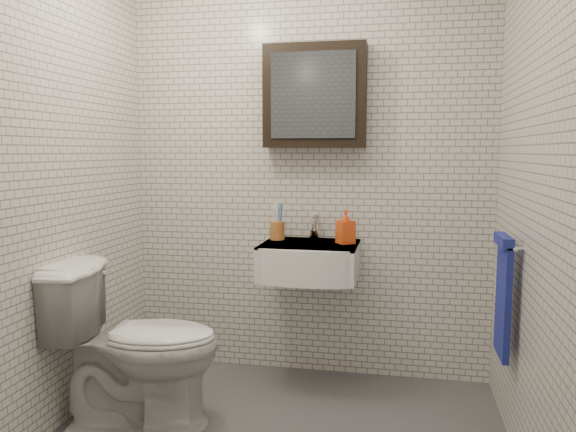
{
  "coord_description": "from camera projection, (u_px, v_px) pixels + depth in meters",
  "views": [
    {
      "loc": [
        0.56,
        -2.38,
        1.38
      ],
      "look_at": [
        -0.01,
        0.45,
        1.04
      ],
      "focal_mm": 35.0,
      "sensor_mm": 36.0,
      "label": 1
    }
  ],
  "objects": [
    {
      "name": "faucet",
      "position": [
        314.0,
        228.0,
        3.38
      ],
      "size": [
        0.06,
        0.2,
        0.15
      ],
      "color": "silver",
      "rests_on": "washbasin"
    },
    {
      "name": "toilet",
      "position": [
        137.0,
        344.0,
        2.82
      ],
      "size": [
        0.88,
        0.58,
        0.83
      ],
      "primitive_type": "imported",
      "rotation": [
        0.0,
        0.0,
        1.72
      ],
      "color": "white",
      "rests_on": "ground"
    },
    {
      "name": "towel_rail",
      "position": [
        504.0,
        291.0,
        2.64
      ],
      "size": [
        0.09,
        0.3,
        0.58
      ],
      "color": "silver",
      "rests_on": "room_shell"
    },
    {
      "name": "mirror_cabinet",
      "position": [
        315.0,
        96.0,
        3.29
      ],
      "size": [
        0.6,
        0.15,
        0.6
      ],
      "color": "black",
      "rests_on": "room_shell"
    },
    {
      "name": "washbasin",
      "position": [
        309.0,
        261.0,
        3.21
      ],
      "size": [
        0.55,
        0.5,
        0.2
      ],
      "color": "white",
      "rests_on": "room_shell"
    },
    {
      "name": "room_shell",
      "position": [
        270.0,
        131.0,
        2.42
      ],
      "size": [
        2.22,
        2.02,
        2.51
      ],
      "color": "silver",
      "rests_on": "ground"
    },
    {
      "name": "toothbrush_cup",
      "position": [
        277.0,
        230.0,
        3.37
      ],
      "size": [
        0.1,
        0.1,
        0.24
      ],
      "rotation": [
        0.0,
        0.0,
        -0.12
      ],
      "color": "#B36C2C",
      "rests_on": "washbasin"
    },
    {
      "name": "soap_bottle",
      "position": [
        346.0,
        227.0,
        3.22
      ],
      "size": [
        0.12,
        0.12,
        0.2
      ],
      "primitive_type": "imported",
      "rotation": [
        0.0,
        0.0,
        0.6
      ],
      "color": "orange",
      "rests_on": "washbasin"
    }
  ]
}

